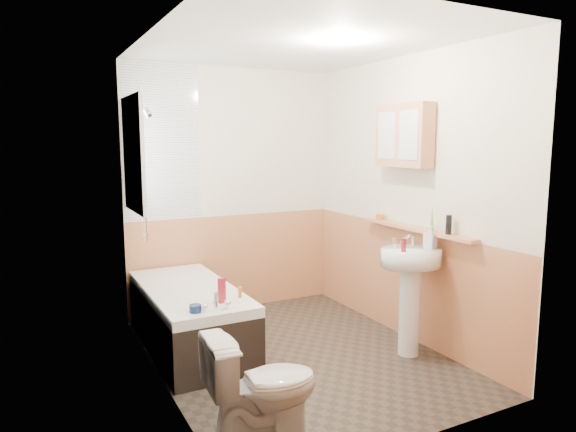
# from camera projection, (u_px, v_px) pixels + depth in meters

# --- Properties ---
(floor) EXTENTS (2.80, 2.80, 0.00)m
(floor) POSITION_uv_depth(u_px,v_px,m) (296.00, 355.00, 4.26)
(floor) COLOR #2C251F
(floor) RESTS_ON ground
(ceiling) EXTENTS (2.80, 2.80, 0.00)m
(ceiling) POSITION_uv_depth(u_px,v_px,m) (297.00, 43.00, 3.90)
(ceiling) COLOR white
(ceiling) RESTS_ON ground
(wall_back) EXTENTS (2.20, 0.02, 2.50)m
(wall_back) POSITION_uv_depth(u_px,v_px,m) (232.00, 191.00, 5.32)
(wall_back) COLOR #EDE3C4
(wall_back) RESTS_ON ground
(wall_front) EXTENTS (2.20, 0.02, 2.50)m
(wall_front) POSITION_uv_depth(u_px,v_px,m) (418.00, 234.00, 2.84)
(wall_front) COLOR #EDE3C4
(wall_front) RESTS_ON ground
(wall_left) EXTENTS (0.02, 2.80, 2.50)m
(wall_left) POSITION_uv_depth(u_px,v_px,m) (157.00, 215.00, 3.57)
(wall_left) COLOR #EDE3C4
(wall_left) RESTS_ON ground
(wall_right) EXTENTS (0.02, 2.80, 2.50)m
(wall_right) POSITION_uv_depth(u_px,v_px,m) (406.00, 199.00, 4.59)
(wall_right) COLOR #EDE3C4
(wall_right) RESTS_ON ground
(wainscot_right) EXTENTS (0.01, 2.80, 1.00)m
(wainscot_right) POSITION_uv_depth(u_px,v_px,m) (401.00, 281.00, 4.68)
(wainscot_right) COLOR tan
(wainscot_right) RESTS_ON wall_right
(wainscot_front) EXTENTS (2.20, 0.01, 1.00)m
(wainscot_front) POSITION_uv_depth(u_px,v_px,m) (410.00, 361.00, 2.97)
(wainscot_front) COLOR tan
(wainscot_front) RESTS_ON wall_front
(wainscot_back) EXTENTS (2.20, 0.01, 1.00)m
(wainscot_back) POSITION_uv_depth(u_px,v_px,m) (234.00, 262.00, 5.41)
(wainscot_back) COLOR tan
(wainscot_back) RESTS_ON wall_back
(tile_cladding_left) EXTENTS (0.01, 2.80, 2.50)m
(tile_cladding_left) POSITION_uv_depth(u_px,v_px,m) (160.00, 215.00, 3.58)
(tile_cladding_left) COLOR white
(tile_cladding_left) RESTS_ON wall_left
(tile_return_back) EXTENTS (0.75, 0.01, 1.50)m
(tile_return_back) POSITION_uv_depth(u_px,v_px,m) (161.00, 142.00, 4.89)
(tile_return_back) COLOR white
(tile_return_back) RESTS_ON wall_back
(window) EXTENTS (0.03, 0.79, 0.99)m
(window) POSITION_uv_depth(u_px,v_px,m) (134.00, 154.00, 4.37)
(window) COLOR white
(window) RESTS_ON wall_left
(bathtub) EXTENTS (0.70, 1.57, 0.67)m
(bathtub) POSITION_uv_depth(u_px,v_px,m) (190.00, 316.00, 4.39)
(bathtub) COLOR black
(bathtub) RESTS_ON floor
(shower_riser) EXTENTS (0.11, 0.08, 1.24)m
(shower_riser) POSITION_uv_depth(u_px,v_px,m) (144.00, 152.00, 4.13)
(shower_riser) COLOR silver
(shower_riser) RESTS_ON wall_left
(toilet) EXTENTS (0.70, 0.42, 0.66)m
(toilet) POSITION_uv_depth(u_px,v_px,m) (262.00, 388.00, 3.00)
(toilet) COLOR white
(toilet) RESTS_ON floor
(sink) EXTENTS (0.52, 0.42, 1.01)m
(sink) POSITION_uv_depth(u_px,v_px,m) (410.00, 280.00, 4.19)
(sink) COLOR white
(sink) RESTS_ON floor
(pine_shelf) EXTENTS (0.10, 1.32, 0.03)m
(pine_shelf) POSITION_uv_depth(u_px,v_px,m) (416.00, 229.00, 4.39)
(pine_shelf) COLOR tan
(pine_shelf) RESTS_ON wall_right
(medicine_cabinet) EXTENTS (0.15, 0.60, 0.54)m
(medicine_cabinet) POSITION_uv_depth(u_px,v_px,m) (404.00, 136.00, 4.40)
(medicine_cabinet) COLOR tan
(medicine_cabinet) RESTS_ON wall_right
(foam_can) EXTENTS (0.05, 0.05, 0.16)m
(foam_can) POSITION_uv_depth(u_px,v_px,m) (449.00, 225.00, 4.05)
(foam_can) COLOR black
(foam_can) RESTS_ON pine_shelf
(green_bottle) EXTENTS (0.04, 0.04, 0.20)m
(green_bottle) POSITION_uv_depth(u_px,v_px,m) (432.00, 219.00, 4.21)
(green_bottle) COLOR #59C647
(green_bottle) RESTS_ON pine_shelf
(black_jar) EXTENTS (0.09, 0.09, 0.05)m
(black_jar) POSITION_uv_depth(u_px,v_px,m) (380.00, 217.00, 4.82)
(black_jar) COLOR orange
(black_jar) RESTS_ON pine_shelf
(soap_bottle) EXTENTS (0.13, 0.20, 0.09)m
(soap_bottle) POSITION_uv_depth(u_px,v_px,m) (430.00, 243.00, 4.16)
(soap_bottle) COLOR silver
(soap_bottle) RESTS_ON sink
(clear_bottle) EXTENTS (0.05, 0.05, 0.11)m
(clear_bottle) POSITION_uv_depth(u_px,v_px,m) (404.00, 245.00, 4.04)
(clear_bottle) COLOR maroon
(clear_bottle) RESTS_ON sink
(blue_gel) EXTENTS (0.06, 0.05, 0.19)m
(blue_gel) POSITION_uv_depth(u_px,v_px,m) (222.00, 290.00, 3.92)
(blue_gel) COLOR maroon
(blue_gel) RESTS_ON bathtub
(cream_jar) EXTENTS (0.09, 0.09, 0.05)m
(cream_jar) POSITION_uv_depth(u_px,v_px,m) (195.00, 308.00, 3.71)
(cream_jar) COLOR navy
(cream_jar) RESTS_ON bathtub
(orange_bottle) EXTENTS (0.03, 0.03, 0.09)m
(orange_bottle) POSITION_uv_depth(u_px,v_px,m) (240.00, 292.00, 4.05)
(orange_bottle) COLOR orange
(orange_bottle) RESTS_ON bathtub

